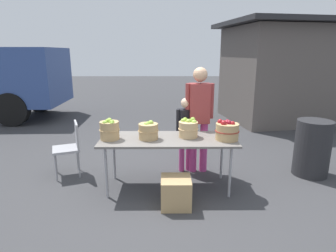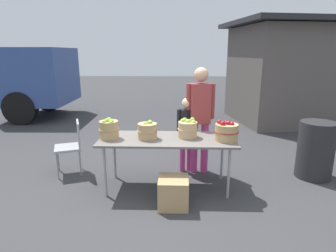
# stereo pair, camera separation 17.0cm
# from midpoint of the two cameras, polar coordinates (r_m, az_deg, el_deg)

# --- Properties ---
(ground_plane) EXTENTS (40.00, 40.00, 0.00)m
(ground_plane) POSITION_cam_midpoint_polar(r_m,az_deg,el_deg) (4.29, 1.02, -12.08)
(ground_plane) COLOR #38383A
(market_table) EXTENTS (1.90, 0.76, 0.75)m
(market_table) POSITION_cam_midpoint_polar(r_m,az_deg,el_deg) (4.03, 1.06, -3.07)
(market_table) COLOR slate
(market_table) RESTS_ON ground
(apple_basket_green_0) EXTENTS (0.28, 0.28, 0.30)m
(apple_basket_green_0) POSITION_cam_midpoint_polar(r_m,az_deg,el_deg) (4.03, -10.53, -0.60)
(apple_basket_green_0) COLOR tan
(apple_basket_green_0) RESTS_ON market_table
(apple_basket_green_1) EXTENTS (0.29, 0.29, 0.26)m
(apple_basket_green_1) POSITION_cam_midpoint_polar(r_m,az_deg,el_deg) (3.96, -2.91, -0.91)
(apple_basket_green_1) COLOR tan
(apple_basket_green_1) RESTS_ON market_table
(apple_basket_green_2) EXTENTS (0.29, 0.29, 0.27)m
(apple_basket_green_2) POSITION_cam_midpoint_polar(r_m,az_deg,el_deg) (4.04, 5.16, -0.53)
(apple_basket_green_2) COLOR tan
(apple_basket_green_2) RESTS_ON market_table
(apple_basket_red_0) EXTENTS (0.33, 0.33, 0.29)m
(apple_basket_red_0) POSITION_cam_midpoint_polar(r_m,az_deg,el_deg) (3.98, 12.79, -1.05)
(apple_basket_red_0) COLOR tan
(apple_basket_red_0) RESTS_ON market_table
(vendor_adult) EXTENTS (0.45, 0.23, 1.70)m
(vendor_adult) POSITION_cam_midpoint_polar(r_m,az_deg,el_deg) (4.55, 7.51, 2.73)
(vendor_adult) COLOR #CC3F8C
(vendor_adult) RESTS_ON ground
(child_customer) EXTENTS (0.31, 0.23, 1.23)m
(child_customer) POSITION_cam_midpoint_polar(r_m,az_deg,el_deg) (4.62, 4.75, -0.60)
(child_customer) COLOR #CC3F8C
(child_customer) RESTS_ON ground
(food_kiosk) EXTENTS (3.96, 3.47, 2.74)m
(food_kiosk) POSITION_cam_midpoint_polar(r_m,az_deg,el_deg) (8.87, 24.13, 9.82)
(food_kiosk) COLOR #59514C
(food_kiosk) RESTS_ON ground
(folding_chair) EXTENTS (0.52, 0.52, 0.86)m
(folding_chair) POSITION_cam_midpoint_polar(r_m,az_deg,el_deg) (4.80, -17.67, -3.31)
(folding_chair) COLOR #99999E
(folding_chair) RESTS_ON ground
(trash_barrel) EXTENTS (0.54, 0.54, 0.90)m
(trash_barrel) POSITION_cam_midpoint_polar(r_m,az_deg,el_deg) (5.05, 28.28, -4.24)
(trash_barrel) COLOR #262628
(trash_barrel) RESTS_ON ground
(produce_crate) EXTENTS (0.38, 0.38, 0.38)m
(produce_crate) POSITION_cam_midpoint_polar(r_m,az_deg,el_deg) (3.74, 2.40, -13.12)
(produce_crate) COLOR tan
(produce_crate) RESTS_ON ground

